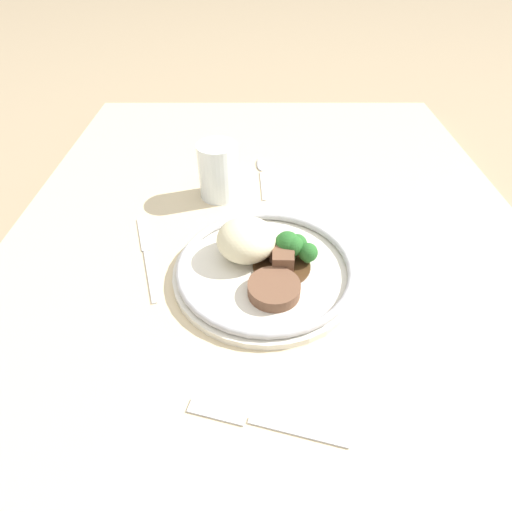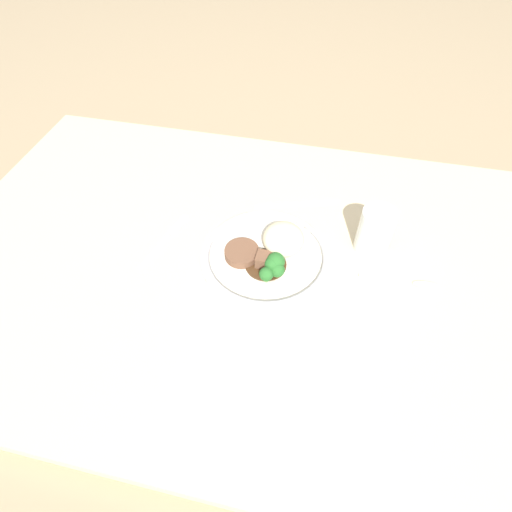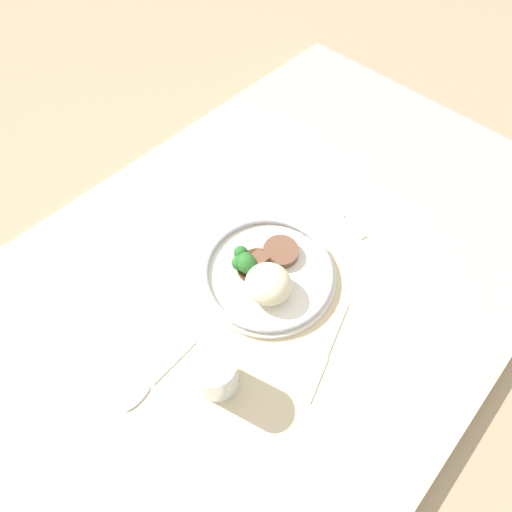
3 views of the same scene
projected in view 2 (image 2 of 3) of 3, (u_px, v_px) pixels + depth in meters
ground_plane at (257, 272)px, 0.89m from camera, size 8.00×8.00×0.00m
dining_table at (257, 267)px, 0.88m from camera, size 1.43×0.90×0.04m
plate at (269, 253)px, 0.85m from camera, size 0.28×0.28×0.07m
juice_glass at (374, 233)px, 0.86m from camera, size 0.07×0.07×0.10m
fork at (169, 235)px, 0.91m from camera, size 0.06×0.18×0.00m
knife at (300, 204)px, 0.98m from camera, size 0.20×0.07×0.00m
spoon at (416, 283)px, 0.82m from camera, size 0.17×0.02×0.01m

